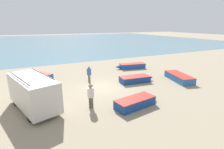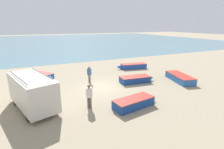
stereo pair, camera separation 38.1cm
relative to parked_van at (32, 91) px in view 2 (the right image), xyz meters
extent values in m
plane|color=gray|center=(6.00, 2.06, -1.30)|extent=(200.00, 200.00, 0.00)
cube|color=slate|center=(6.00, 54.06, -1.29)|extent=(120.00, 80.00, 0.01)
cube|color=beige|center=(0.01, -0.03, 0.02)|extent=(3.30, 5.25, 2.08)
cube|color=black|center=(-0.72, 2.36, -0.55)|extent=(1.75, 0.62, 0.93)
cube|color=#1E232D|center=(-0.70, 2.28, 0.65)|extent=(1.66, 0.56, 0.66)
cylinder|color=black|center=(-1.25, 1.17, -0.94)|extent=(0.42, 0.74, 0.71)
cylinder|color=black|center=(0.38, 1.67, -0.94)|extent=(0.42, 0.74, 0.71)
cylinder|color=black|center=(-0.36, -1.72, -0.94)|extent=(0.42, 0.74, 0.71)
cylinder|color=black|center=(1.26, -1.23, -0.94)|extent=(0.42, 0.74, 0.71)
cylinder|color=black|center=(-0.72, -0.25, 1.18)|extent=(1.22, 3.85, 0.05)
cylinder|color=black|center=(0.74, 0.20, 1.18)|extent=(1.22, 3.85, 0.05)
cube|color=navy|center=(9.75, 1.98, -0.99)|extent=(3.20, 1.67, 0.60)
cone|color=navy|center=(11.61, 1.78, -0.99)|extent=(0.73, 0.64, 0.57)
cube|color=#B22D23|center=(9.75, 1.98, -0.76)|extent=(0.33, 1.25, 0.05)
cube|color=#B22D23|center=(9.75, 1.98, -0.67)|extent=(3.23, 1.68, 0.04)
cube|color=#234CA3|center=(12.75, 7.15, -0.98)|extent=(3.56, 1.84, 0.64)
cone|color=#234CA3|center=(10.71, 7.54, -0.98)|extent=(0.85, 0.74, 0.61)
cube|color=#B22D23|center=(12.75, 7.15, -0.72)|extent=(0.41, 1.14, 0.05)
cube|color=#B22D23|center=(12.75, 7.15, -0.64)|extent=(3.60, 1.86, 0.04)
cube|color=#2D66AD|center=(14.34, 0.35, -0.97)|extent=(2.30, 3.91, 0.65)
cone|color=#2D66AD|center=(14.88, 2.52, -0.97)|extent=(0.79, 0.93, 0.62)
cube|color=#B22D23|center=(14.34, 0.35, -0.71)|extent=(1.35, 0.52, 0.05)
cube|color=#B22D23|center=(14.34, 0.35, -0.63)|extent=(2.32, 3.95, 0.04)
cube|color=navy|center=(6.62, -2.85, -0.98)|extent=(3.21, 1.69, 0.63)
cone|color=navy|center=(8.46, -2.56, -0.98)|extent=(0.76, 0.70, 0.60)
cube|color=#B22D23|center=(6.62, -2.85, -0.73)|extent=(0.37, 1.14, 0.05)
cube|color=#B22D23|center=(6.62, -2.85, -0.65)|extent=(3.24, 1.70, 0.04)
cube|color=#2D66AD|center=(0.57, 8.19, -1.06)|extent=(3.48, 3.91, 0.48)
cone|color=#2D66AD|center=(1.89, 6.39, -1.06)|extent=(0.84, 0.92, 0.45)
cube|color=#B22D23|center=(0.57, 8.19, -0.88)|extent=(1.33, 1.05, 0.05)
cube|color=#B22D23|center=(0.57, 8.19, -0.80)|extent=(3.51, 3.95, 0.04)
cylinder|color=#5B564C|center=(3.60, -1.58, -0.86)|extent=(0.16, 0.16, 0.86)
cylinder|color=#5B564C|center=(3.72, -1.71, -0.86)|extent=(0.16, 0.16, 0.86)
cylinder|color=silver|center=(3.66, -1.64, -0.09)|extent=(0.47, 0.47, 0.68)
sphere|color=#8C664C|center=(3.66, -1.64, 0.37)|extent=(0.23, 0.23, 0.23)
cylinder|color=#5B564C|center=(5.42, 4.01, -0.88)|extent=(0.16, 0.16, 0.83)
cylinder|color=#5B564C|center=(5.44, 3.84, -0.88)|extent=(0.16, 0.16, 0.83)
cylinder|color=#335189|center=(5.43, 3.92, -0.13)|extent=(0.45, 0.45, 0.66)
sphere|color=#8C664C|center=(5.43, 3.92, 0.31)|extent=(0.23, 0.23, 0.23)
camera|label=1|loc=(-0.02, -12.62, 4.53)|focal=28.00mm
camera|label=2|loc=(0.32, -12.79, 4.53)|focal=28.00mm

